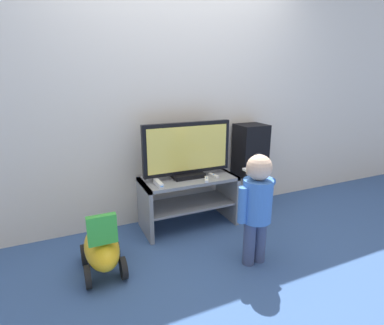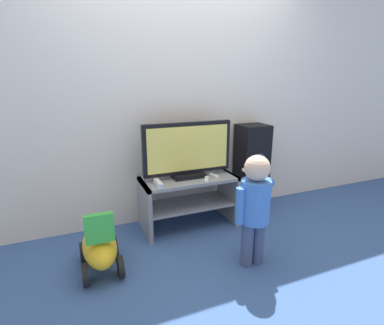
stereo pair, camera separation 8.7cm
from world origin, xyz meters
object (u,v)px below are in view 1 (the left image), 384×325
at_px(remote_secondary, 207,179).
at_px(child, 256,201).
at_px(ride_on_toy, 102,248).
at_px(game_console, 158,183).
at_px(speaker_tower, 250,153).
at_px(television, 187,151).
at_px(remote_primary, 214,175).

xyz_separation_m(remote_secondary, child, (0.11, -0.63, 0.01)).
bearing_deg(ride_on_toy, remote_secondary, 14.99).
distance_m(game_console, ride_on_toy, 0.73).
height_order(child, speaker_tower, speaker_tower).
distance_m(television, speaker_tower, 0.79).
xyz_separation_m(game_console, ride_on_toy, (-0.56, -0.33, -0.32)).
bearing_deg(speaker_tower, television, -173.64).
height_order(remote_primary, remote_secondary, same).
height_order(game_console, speaker_tower, speaker_tower).
height_order(speaker_tower, ride_on_toy, speaker_tower).
height_order(television, speaker_tower, television).
bearing_deg(remote_primary, remote_secondary, -147.26).
relative_size(television, child, 0.98).
bearing_deg(game_console, television, 18.67).
xyz_separation_m(game_console, remote_primary, (0.56, 0.01, -0.01)).
bearing_deg(remote_primary, child, -90.52).
distance_m(game_console, speaker_tower, 1.13).
xyz_separation_m(game_console, remote_secondary, (0.45, -0.06, -0.01)).
relative_size(child, speaker_tower, 0.94).
height_order(remote_secondary, ride_on_toy, same).
bearing_deg(television, speaker_tower, 6.36).
bearing_deg(remote_secondary, remote_primary, 32.74).
bearing_deg(television, game_console, -161.33).
relative_size(television, ride_on_toy, 1.60).
bearing_deg(speaker_tower, remote_primary, -161.28).
bearing_deg(ride_on_toy, television, 26.36).
height_order(remote_primary, child, child).
distance_m(game_console, remote_secondary, 0.45).
relative_size(remote_secondary, child, 0.15).
xyz_separation_m(television, game_console, (-0.33, -0.11, -0.24)).
bearing_deg(game_console, speaker_tower, 10.15).
relative_size(game_console, speaker_tower, 0.20).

